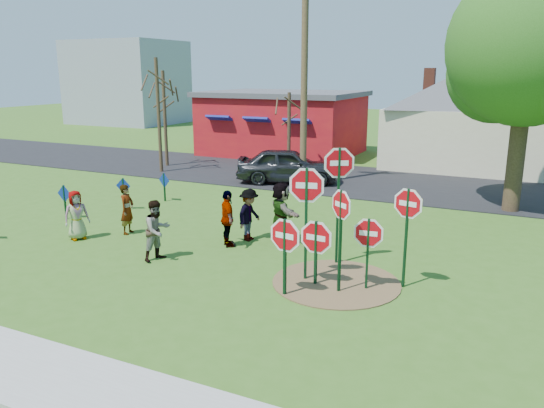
{
  "coord_description": "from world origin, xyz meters",
  "views": [
    {
      "loc": [
        8.35,
        -12.86,
        5.16
      ],
      "look_at": [
        1.69,
        1.16,
        1.24
      ],
      "focal_mm": 35.0,
      "sensor_mm": 36.0,
      "label": 1
    }
  ],
  "objects_px": {
    "stop_sign_b": "(339,176)",
    "utility_pole": "(304,73)",
    "person_a": "(76,215)",
    "suv": "(288,165)",
    "leafy_tree": "(532,54)",
    "stop_sign_c": "(341,217)",
    "person_b": "(127,209)",
    "stop_sign_a": "(285,241)",
    "stop_sign_d": "(408,213)"
  },
  "relations": [
    {
      "from": "stop_sign_b",
      "to": "utility_pole",
      "type": "xyz_separation_m",
      "value": [
        -4.68,
        9.04,
        2.6
      ]
    },
    {
      "from": "person_a",
      "to": "suv",
      "type": "bearing_deg",
      "value": 14.75
    },
    {
      "from": "suv",
      "to": "leafy_tree",
      "type": "xyz_separation_m",
      "value": [
        9.81,
        -1.08,
        4.87
      ]
    },
    {
      "from": "stop_sign_b",
      "to": "suv",
      "type": "bearing_deg",
      "value": 91.99
    },
    {
      "from": "utility_pole",
      "to": "person_a",
      "type": "bearing_deg",
      "value": -107.82
    },
    {
      "from": "stop_sign_c",
      "to": "suv",
      "type": "xyz_separation_m",
      "value": [
        -6.2,
        11.07,
        -1.01
      ]
    },
    {
      "from": "person_a",
      "to": "person_b",
      "type": "height_order",
      "value": "person_b"
    },
    {
      "from": "stop_sign_a",
      "to": "person_a",
      "type": "distance_m",
      "value": 7.74
    },
    {
      "from": "stop_sign_a",
      "to": "suv",
      "type": "xyz_separation_m",
      "value": [
        -5.11,
        11.79,
        -0.49
      ]
    },
    {
      "from": "leafy_tree",
      "to": "person_b",
      "type": "bearing_deg",
      "value": -143.32
    },
    {
      "from": "stop_sign_a",
      "to": "stop_sign_b",
      "type": "bearing_deg",
      "value": 88.9
    },
    {
      "from": "stop_sign_d",
      "to": "person_b",
      "type": "distance_m",
      "value": 9.11
    },
    {
      "from": "stop_sign_c",
      "to": "leafy_tree",
      "type": "distance_m",
      "value": 11.3
    },
    {
      "from": "stop_sign_c",
      "to": "person_a",
      "type": "xyz_separation_m",
      "value": [
        -8.73,
        0.41,
        -1.08
      ]
    },
    {
      "from": "utility_pole",
      "to": "stop_sign_b",
      "type": "bearing_deg",
      "value": -62.65
    },
    {
      "from": "stop_sign_a",
      "to": "stop_sign_c",
      "type": "bearing_deg",
      "value": 41.5
    },
    {
      "from": "suv",
      "to": "stop_sign_d",
      "type": "bearing_deg",
      "value": -162.46
    },
    {
      "from": "stop_sign_c",
      "to": "suv",
      "type": "distance_m",
      "value": 12.73
    },
    {
      "from": "person_b",
      "to": "suv",
      "type": "relative_size",
      "value": 0.34
    },
    {
      "from": "suv",
      "to": "stop_sign_a",
      "type": "bearing_deg",
      "value": -175.79
    },
    {
      "from": "stop_sign_b",
      "to": "leafy_tree",
      "type": "distance_m",
      "value": 9.77
    },
    {
      "from": "stop_sign_b",
      "to": "stop_sign_c",
      "type": "relative_size",
      "value": 1.27
    },
    {
      "from": "stop_sign_d",
      "to": "utility_pole",
      "type": "distance_m",
      "value": 12.37
    },
    {
      "from": "person_b",
      "to": "stop_sign_b",
      "type": "bearing_deg",
      "value": -97.34
    },
    {
      "from": "suv",
      "to": "person_a",
      "type": "bearing_deg",
      "value": 147.47
    },
    {
      "from": "stop_sign_d",
      "to": "leafy_tree",
      "type": "relative_size",
      "value": 0.29
    },
    {
      "from": "stop_sign_d",
      "to": "leafy_tree",
      "type": "bearing_deg",
      "value": 89.78
    },
    {
      "from": "person_b",
      "to": "suv",
      "type": "xyz_separation_m",
      "value": [
        1.5,
        9.5,
        0.04
      ]
    },
    {
      "from": "person_a",
      "to": "leafy_tree",
      "type": "bearing_deg",
      "value": -24.09
    },
    {
      "from": "stop_sign_a",
      "to": "stop_sign_c",
      "type": "height_order",
      "value": "stop_sign_c"
    },
    {
      "from": "stop_sign_c",
      "to": "stop_sign_d",
      "type": "height_order",
      "value": "stop_sign_c"
    },
    {
      "from": "stop_sign_d",
      "to": "person_a",
      "type": "bearing_deg",
      "value": -162.84
    },
    {
      "from": "utility_pole",
      "to": "stop_sign_a",
      "type": "bearing_deg",
      "value": -69.82
    },
    {
      "from": "stop_sign_b",
      "to": "utility_pole",
      "type": "height_order",
      "value": "utility_pole"
    },
    {
      "from": "stop_sign_d",
      "to": "leafy_tree",
      "type": "height_order",
      "value": "leafy_tree"
    },
    {
      "from": "stop_sign_a",
      "to": "person_b",
      "type": "bearing_deg",
      "value": 168.86
    },
    {
      "from": "stop_sign_b",
      "to": "leafy_tree",
      "type": "height_order",
      "value": "leafy_tree"
    },
    {
      "from": "stop_sign_c",
      "to": "leafy_tree",
      "type": "height_order",
      "value": "leafy_tree"
    },
    {
      "from": "suv",
      "to": "person_b",
      "type": "bearing_deg",
      "value": 151.84
    },
    {
      "from": "person_b",
      "to": "utility_pole",
      "type": "height_order",
      "value": "utility_pole"
    },
    {
      "from": "stop_sign_c",
      "to": "person_b",
      "type": "distance_m",
      "value": 7.93
    },
    {
      "from": "stop_sign_b",
      "to": "suv",
      "type": "relative_size",
      "value": 0.71
    },
    {
      "from": "stop_sign_b",
      "to": "stop_sign_d",
      "type": "bearing_deg",
      "value": -52.07
    },
    {
      "from": "person_b",
      "to": "suv",
      "type": "bearing_deg",
      "value": -18.52
    },
    {
      "from": "stop_sign_c",
      "to": "stop_sign_d",
      "type": "xyz_separation_m",
      "value": [
        1.33,
        0.98,
        0.03
      ]
    },
    {
      "from": "stop_sign_b",
      "to": "suv",
      "type": "distance_m",
      "value": 10.87
    },
    {
      "from": "stop_sign_a",
      "to": "stop_sign_c",
      "type": "distance_m",
      "value": 1.41
    },
    {
      "from": "person_a",
      "to": "suv",
      "type": "xyz_separation_m",
      "value": [
        2.52,
        10.66,
        0.07
      ]
    },
    {
      "from": "stop_sign_a",
      "to": "stop_sign_d",
      "type": "bearing_deg",
      "value": 43.06
    },
    {
      "from": "stop_sign_d",
      "to": "person_b",
      "type": "relative_size",
      "value": 1.6
    }
  ]
}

